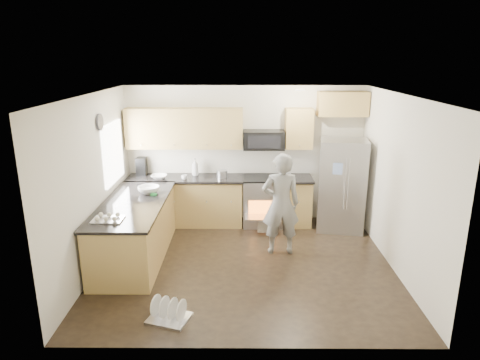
{
  "coord_description": "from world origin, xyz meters",
  "views": [
    {
      "loc": [
        -0.04,
        -6.03,
        3.12
      ],
      "look_at": [
        -0.08,
        0.5,
        1.22
      ],
      "focal_mm": 32.0,
      "sensor_mm": 36.0,
      "label": 1
    }
  ],
  "objects_px": {
    "person": "(281,204)",
    "dish_rack": "(169,313)",
    "stove_range": "(263,190)",
    "refrigerator": "(342,185)"
  },
  "relations": [
    {
      "from": "refrigerator",
      "to": "dish_rack",
      "type": "height_order",
      "value": "refrigerator"
    },
    {
      "from": "stove_range",
      "to": "refrigerator",
      "type": "xyz_separation_m",
      "value": [
        1.42,
        -0.24,
        0.17
      ]
    },
    {
      "from": "stove_range",
      "to": "refrigerator",
      "type": "bearing_deg",
      "value": -9.7
    },
    {
      "from": "person",
      "to": "dish_rack",
      "type": "distance_m",
      "value": 2.55
    },
    {
      "from": "stove_range",
      "to": "dish_rack",
      "type": "bearing_deg",
      "value": -112.33
    },
    {
      "from": "person",
      "to": "dish_rack",
      "type": "bearing_deg",
      "value": 47.45
    },
    {
      "from": "refrigerator",
      "to": "dish_rack",
      "type": "distance_m",
      "value": 4.05
    },
    {
      "from": "stove_range",
      "to": "refrigerator",
      "type": "relative_size",
      "value": 1.06
    },
    {
      "from": "refrigerator",
      "to": "person",
      "type": "distance_m",
      "value": 1.57
    },
    {
      "from": "stove_range",
      "to": "person",
      "type": "relative_size",
      "value": 1.07
    }
  ]
}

